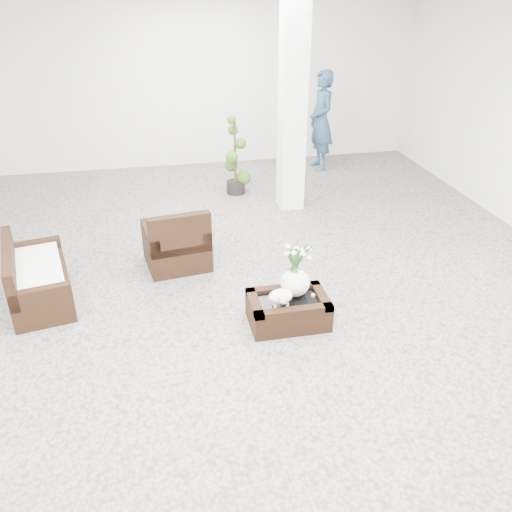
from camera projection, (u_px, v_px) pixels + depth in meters
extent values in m
plane|color=gray|center=(254.00, 295.00, 6.74)|extent=(11.00, 11.00, 0.00)
cube|color=white|center=(293.00, 105.00, 8.56)|extent=(0.40, 0.40, 3.50)
cube|color=black|center=(288.00, 311.00, 6.15)|extent=(0.90, 0.60, 0.31)
ellipsoid|color=white|center=(281.00, 298.00, 5.92)|extent=(0.28, 0.23, 0.21)
cylinder|color=white|center=(313.00, 295.00, 6.14)|extent=(0.04, 0.04, 0.03)
cube|color=black|center=(176.00, 236.00, 7.27)|extent=(0.93, 0.90, 0.88)
cube|color=black|center=(37.00, 272.00, 6.50)|extent=(0.95, 1.52, 0.76)
imported|color=navy|center=(321.00, 121.00, 10.74)|extent=(0.52, 0.75, 1.98)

